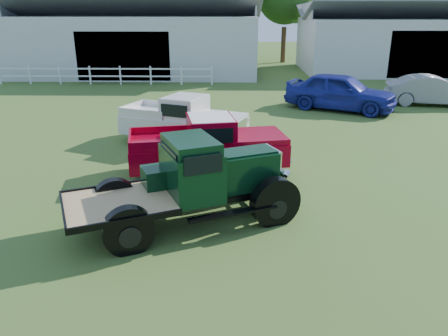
# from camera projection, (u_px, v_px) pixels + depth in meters

# --- Properties ---
(ground) EXTENTS (120.00, 120.00, 0.00)m
(ground) POSITION_uv_depth(u_px,v_px,m) (214.00, 230.00, 9.85)
(ground) COLOR #436A29
(shed_left) EXTENTS (18.80, 10.20, 5.60)m
(shed_left) POSITION_uv_depth(u_px,v_px,m) (137.00, 35.00, 33.44)
(shed_left) COLOR #B4B4B4
(shed_left) RESTS_ON ground
(shed_right) EXTENTS (16.80, 9.20, 5.20)m
(shed_right) POSITION_uv_depth(u_px,v_px,m) (408.00, 37.00, 34.03)
(shed_right) COLOR #B4B4B4
(shed_right) RESTS_ON ground
(fence_rail) EXTENTS (14.20, 0.16, 1.20)m
(fence_rail) POSITION_uv_depth(u_px,v_px,m) (105.00, 75.00, 28.58)
(fence_rail) COLOR white
(fence_rail) RESTS_ON ground
(tree_a) EXTENTS (6.30, 6.30, 10.50)m
(tree_a) POSITION_uv_depth(u_px,v_px,m) (30.00, 2.00, 39.40)
(tree_a) COLOR black
(tree_a) RESTS_ON ground
(tree_c) EXTENTS (5.40, 5.40, 9.00)m
(tree_c) POSITION_uv_depth(u_px,v_px,m) (285.00, 11.00, 39.19)
(tree_c) COLOR black
(tree_c) RESTS_ON ground
(tree_d) EXTENTS (6.00, 6.00, 10.00)m
(tree_d) POSITION_uv_depth(u_px,v_px,m) (427.00, 5.00, 39.70)
(tree_d) COLOR black
(tree_d) RESTS_ON ground
(vintage_flatbed) EXTENTS (5.51, 3.93, 2.03)m
(vintage_flatbed) POSITION_uv_depth(u_px,v_px,m) (188.00, 182.00, 9.84)
(vintage_flatbed) COLOR black
(vintage_flatbed) RESTS_ON ground
(red_pickup) EXTENTS (5.07, 2.74, 1.75)m
(red_pickup) POSITION_uv_depth(u_px,v_px,m) (208.00, 145.00, 13.02)
(red_pickup) COLOR #990119
(red_pickup) RESTS_ON ground
(white_pickup) EXTENTS (5.03, 3.44, 1.72)m
(white_pickup) POSITION_uv_depth(u_px,v_px,m) (183.00, 120.00, 15.91)
(white_pickup) COLOR silver
(white_pickup) RESTS_ON ground
(misc_car_blue) EXTENTS (5.66, 4.39, 1.80)m
(misc_car_blue) POSITION_uv_depth(u_px,v_px,m) (340.00, 92.00, 21.25)
(misc_car_blue) COLOR navy
(misc_car_blue) RESTS_ON ground
(misc_car_grey) EXTENTS (4.77, 2.39, 1.50)m
(misc_car_grey) POSITION_uv_depth(u_px,v_px,m) (433.00, 91.00, 22.38)
(misc_car_grey) COLOR gray
(misc_car_grey) RESTS_ON ground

